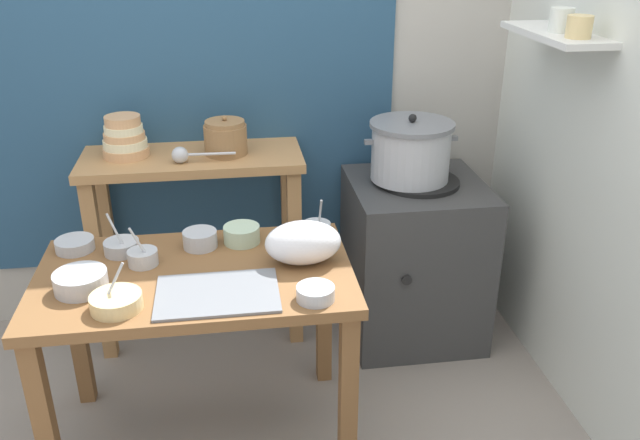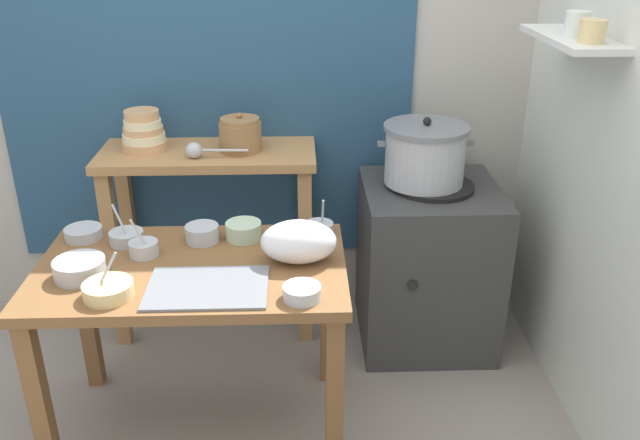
{
  "view_description": "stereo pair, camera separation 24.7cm",
  "coord_description": "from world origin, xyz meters",
  "px_view_note": "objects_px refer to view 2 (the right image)",
  "views": [
    {
      "loc": [
        0.02,
        -1.98,
        1.85
      ],
      "look_at": [
        0.34,
        0.25,
        0.82
      ],
      "focal_mm": 37.39,
      "sensor_mm": 36.0,
      "label": 1
    },
    {
      "loc": [
        0.27,
        -2.0,
        1.85
      ],
      "look_at": [
        0.34,
        0.25,
        0.82
      ],
      "focal_mm": 37.39,
      "sensor_mm": 36.0,
      "label": 2
    }
  ],
  "objects_px": {
    "prep_table": "(193,292)",
    "clay_pot": "(240,135)",
    "prep_bowl_4": "(108,289)",
    "prep_bowl_6": "(83,232)",
    "bowl_stack_enamel": "(144,132)",
    "prep_bowl_0": "(202,233)",
    "prep_bowl_5": "(144,248)",
    "serving_tray": "(207,288)",
    "prep_bowl_2": "(80,268)",
    "ladle": "(196,150)",
    "prep_bowl_1": "(126,237)",
    "prep_bowl_8": "(244,230)",
    "plastic_bag": "(299,242)",
    "steamer_pot": "(425,154)",
    "prep_bowl_3": "(302,292)",
    "stove_block": "(427,263)",
    "prep_bowl_7": "(319,227)",
    "back_shelf_table": "(211,197)"
  },
  "relations": [
    {
      "from": "stove_block",
      "to": "bowl_stack_enamel",
      "type": "distance_m",
      "value": 1.41
    },
    {
      "from": "plastic_bag",
      "to": "prep_bowl_8",
      "type": "distance_m",
      "value": 0.29
    },
    {
      "from": "prep_bowl_0",
      "to": "prep_bowl_2",
      "type": "bearing_deg",
      "value": -145.4
    },
    {
      "from": "stove_block",
      "to": "clay_pot",
      "type": "distance_m",
      "value": 1.04
    },
    {
      "from": "steamer_pot",
      "to": "prep_bowl_4",
      "type": "relative_size",
      "value": 2.56
    },
    {
      "from": "plastic_bag",
      "to": "prep_bowl_3",
      "type": "height_order",
      "value": "plastic_bag"
    },
    {
      "from": "prep_table",
      "to": "clay_pot",
      "type": "xyz_separation_m",
      "value": [
        0.13,
        0.73,
        0.36
      ]
    },
    {
      "from": "prep_bowl_4",
      "to": "ladle",
      "type": "bearing_deg",
      "value": 77.62
    },
    {
      "from": "stove_block",
      "to": "ladle",
      "type": "height_order",
      "value": "ladle"
    },
    {
      "from": "prep_bowl_2",
      "to": "stove_block",
      "type": "bearing_deg",
      "value": 26.74
    },
    {
      "from": "prep_bowl_5",
      "to": "serving_tray",
      "type": "bearing_deg",
      "value": -43.97
    },
    {
      "from": "prep_bowl_1",
      "to": "prep_bowl_6",
      "type": "distance_m",
      "value": 0.18
    },
    {
      "from": "prep_bowl_3",
      "to": "prep_bowl_7",
      "type": "xyz_separation_m",
      "value": [
        0.07,
        0.49,
        0.0
      ]
    },
    {
      "from": "bowl_stack_enamel",
      "to": "prep_bowl_2",
      "type": "xyz_separation_m",
      "value": [
        -0.07,
        -0.83,
        -0.22
      ]
    },
    {
      "from": "clay_pot",
      "to": "prep_table",
      "type": "bearing_deg",
      "value": -100.35
    },
    {
      "from": "bowl_stack_enamel",
      "to": "ladle",
      "type": "relative_size",
      "value": 0.74
    },
    {
      "from": "plastic_bag",
      "to": "prep_bowl_1",
      "type": "relative_size",
      "value": 1.66
    },
    {
      "from": "prep_bowl_3",
      "to": "prep_bowl_5",
      "type": "bearing_deg",
      "value": 150.53
    },
    {
      "from": "bowl_stack_enamel",
      "to": "prep_bowl_0",
      "type": "relative_size",
      "value": 1.56
    },
    {
      "from": "steamer_pot",
      "to": "stove_block",
      "type": "bearing_deg",
      "value": -26.62
    },
    {
      "from": "prep_bowl_4",
      "to": "prep_bowl_8",
      "type": "bearing_deg",
      "value": 45.66
    },
    {
      "from": "back_shelf_table",
      "to": "prep_bowl_8",
      "type": "height_order",
      "value": "back_shelf_table"
    },
    {
      "from": "ladle",
      "to": "prep_bowl_8",
      "type": "bearing_deg",
      "value": -62.44
    },
    {
      "from": "back_shelf_table",
      "to": "prep_bowl_2",
      "type": "relative_size",
      "value": 5.49
    },
    {
      "from": "prep_bowl_0",
      "to": "prep_bowl_6",
      "type": "distance_m",
      "value": 0.46
    },
    {
      "from": "prep_bowl_5",
      "to": "prep_bowl_2",
      "type": "bearing_deg",
      "value": -140.48
    },
    {
      "from": "plastic_bag",
      "to": "prep_bowl_4",
      "type": "bearing_deg",
      "value": -160.2
    },
    {
      "from": "prep_bowl_1",
      "to": "prep_bowl_8",
      "type": "distance_m",
      "value": 0.44
    },
    {
      "from": "prep_bowl_7",
      "to": "prep_bowl_8",
      "type": "distance_m",
      "value": 0.29
    },
    {
      "from": "ladle",
      "to": "plastic_bag",
      "type": "xyz_separation_m",
      "value": [
        0.43,
        -0.62,
        -0.14
      ]
    },
    {
      "from": "stove_block",
      "to": "ladle",
      "type": "relative_size",
      "value": 2.91
    },
    {
      "from": "steamer_pot",
      "to": "prep_bowl_5",
      "type": "bearing_deg",
      "value": -154.05
    },
    {
      "from": "prep_table",
      "to": "stove_block",
      "type": "distance_m",
      "value": 1.17
    },
    {
      "from": "clay_pot",
      "to": "prep_bowl_2",
      "type": "bearing_deg",
      "value": -121.78
    },
    {
      "from": "steamer_pot",
      "to": "serving_tray",
      "type": "height_order",
      "value": "steamer_pot"
    },
    {
      "from": "prep_bowl_7",
      "to": "serving_tray",
      "type": "bearing_deg",
      "value": -132.95
    },
    {
      "from": "prep_table",
      "to": "prep_bowl_0",
      "type": "distance_m",
      "value": 0.24
    },
    {
      "from": "bowl_stack_enamel",
      "to": "prep_bowl_3",
      "type": "height_order",
      "value": "bowl_stack_enamel"
    },
    {
      "from": "prep_bowl_0",
      "to": "prep_bowl_7",
      "type": "distance_m",
      "value": 0.45
    },
    {
      "from": "prep_table",
      "to": "serving_tray",
      "type": "relative_size",
      "value": 2.75
    },
    {
      "from": "prep_bowl_1",
      "to": "prep_bowl_7",
      "type": "bearing_deg",
      "value": 4.8
    },
    {
      "from": "bowl_stack_enamel",
      "to": "serving_tray",
      "type": "distance_m",
      "value": 1.04
    },
    {
      "from": "ladle",
      "to": "prep_bowl_4",
      "type": "height_order",
      "value": "ladle"
    },
    {
      "from": "clay_pot",
      "to": "bowl_stack_enamel",
      "type": "xyz_separation_m",
      "value": [
        -0.43,
        0.03,
        0.01
      ]
    },
    {
      "from": "prep_bowl_2",
      "to": "prep_bowl_1",
      "type": "bearing_deg",
      "value": 68.68
    },
    {
      "from": "prep_bowl_2",
      "to": "prep_bowl_3",
      "type": "xyz_separation_m",
      "value": [
        0.76,
        -0.17,
        -0.01
      ]
    },
    {
      "from": "ladle",
      "to": "serving_tray",
      "type": "relative_size",
      "value": 0.67
    },
    {
      "from": "prep_bowl_3",
      "to": "prep_bowl_5",
      "type": "xyz_separation_m",
      "value": [
        -0.57,
        0.32,
        0.01
      ]
    },
    {
      "from": "prep_bowl_4",
      "to": "prep_bowl_6",
      "type": "distance_m",
      "value": 0.49
    },
    {
      "from": "steamer_pot",
      "to": "serving_tray",
      "type": "bearing_deg",
      "value": -137.21
    }
  ]
}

